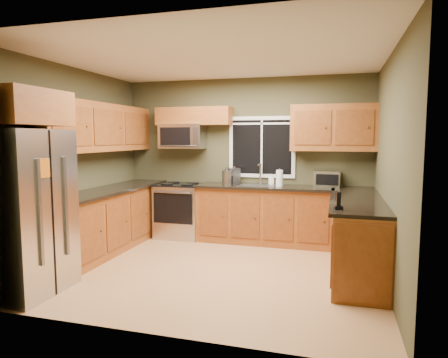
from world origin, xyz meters
The scene contains 28 objects.
floor centered at (0.00, 0.00, 0.00)m, with size 4.20×4.20×0.00m, color tan.
ceiling centered at (0.00, 0.00, 2.70)m, with size 4.20×4.20×0.00m, color white.
back_wall centered at (0.00, 1.80, 1.35)m, with size 4.20×4.20×0.00m, color #424128.
front_wall centered at (0.00, -1.80, 1.35)m, with size 4.20×4.20×0.00m, color #424128.
left_wall centered at (-2.10, 0.00, 1.35)m, with size 3.60×3.60×0.00m, color #424128.
right_wall centered at (2.10, 0.00, 1.35)m, with size 3.60×3.60×0.00m, color #424128.
window centered at (0.30, 1.78, 1.55)m, with size 1.12×0.03×1.02m.
base_cabinets_left centered at (-1.80, 0.48, 0.45)m, with size 0.60×2.65×0.90m, color brown.
countertop_left centered at (-1.78, 0.48, 0.92)m, with size 0.65×2.65×0.04m, color black.
base_cabinets_back centered at (0.42, 1.50, 0.45)m, with size 2.17×0.60×0.90m, color brown.
countertop_back centered at (0.42, 1.48, 0.92)m, with size 2.17×0.65×0.04m, color black.
base_cabinets_peninsula centered at (1.80, 0.54, 0.45)m, with size 0.60×2.52×0.90m.
countertop_peninsula centered at (1.78, 0.55, 0.92)m, with size 0.65×2.50×0.04m, color black.
upper_cabinets_left centered at (-1.94, 0.48, 1.86)m, with size 0.33×2.65×0.72m, color brown.
upper_cabinets_back_left centered at (-0.85, 1.64, 2.07)m, with size 1.30×0.33×0.30m, color brown.
upper_cabinets_back_right centered at (1.45, 1.64, 1.86)m, with size 1.30×0.33×0.72m, color brown.
upper_cabinet_over_fridge centered at (-1.74, -1.30, 2.03)m, with size 0.72×0.90×0.38m, color brown.
refrigerator centered at (-1.74, -1.30, 0.90)m, with size 0.74×0.90×1.80m.
range centered at (-1.05, 1.47, 0.47)m, with size 0.76×0.69×0.94m.
microwave centered at (-1.05, 1.61, 1.73)m, with size 0.76×0.41×0.42m.
sink centered at (0.30, 1.49, 0.95)m, with size 0.60×0.42×0.36m.
toaster_oven centered at (1.38, 1.61, 1.06)m, with size 0.42×0.34×0.25m.
coffee_maker centered at (-0.13, 1.52, 1.06)m, with size 0.22×0.25×0.27m.
kettle centered at (-0.21, 1.42, 1.07)m, with size 0.16×0.16×0.29m.
paper_towel_roll centered at (0.65, 1.46, 1.07)m, with size 0.14×0.14×0.28m.
soap_bottle_a centered at (-0.15, 1.70, 1.08)m, with size 0.11×0.11×0.28m, color #CC6613.
soap_bottle_b centered at (0.48, 1.69, 1.03)m, with size 0.08×0.08×0.17m, color white.
cordless_phone centered at (1.55, -0.40, 1.00)m, with size 0.10×0.10×0.19m.
Camera 1 is at (1.52, -4.83, 1.72)m, focal length 32.00 mm.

